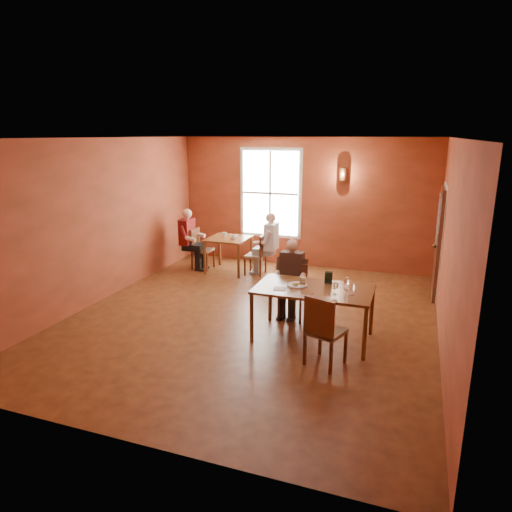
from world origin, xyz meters
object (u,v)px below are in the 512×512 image
(chair_diner_main, at_px, (293,293))
(second_table, at_px, (229,255))
(diner_main, at_px, (292,283))
(chair_diner_maroon, at_px, (203,249))
(chair_empty, at_px, (326,330))
(diner_maroon, at_px, (201,240))
(chair_diner_white, at_px, (255,254))
(main_table, at_px, (313,313))
(diner_white, at_px, (257,245))

(chair_diner_main, relative_size, second_table, 1.04)
(diner_main, bearing_deg, chair_diner_main, -90.00)
(diner_main, relative_size, chair_diner_maroon, 1.35)
(chair_diner_main, height_order, chair_empty, chair_empty)
(chair_empty, relative_size, diner_maroon, 0.74)
(chair_empty, distance_m, diner_maroon, 5.11)
(diner_main, height_order, chair_diner_white, diner_main)
(main_table, bearing_deg, diner_maroon, 139.07)
(diner_main, distance_m, second_table, 3.08)
(second_table, distance_m, chair_diner_white, 0.65)
(chair_diner_maroon, bearing_deg, diner_white, 90.00)
(diner_main, bearing_deg, chair_diner_maroon, -38.98)
(main_table, xyz_separation_m, second_table, (-2.61, 2.85, -0.01))
(second_table, bearing_deg, chair_diner_maroon, 180.00)
(chair_diner_main, xyz_separation_m, chair_empty, (0.85, -1.39, 0.04))
(chair_diner_white, xyz_separation_m, diner_maroon, (-1.33, 0.00, 0.23))
(main_table, bearing_deg, diner_white, 124.06)
(second_table, relative_size, diner_white, 0.66)
(chair_diner_white, relative_size, diner_maroon, 0.67)
(main_table, height_order, chair_diner_white, chair_diner_white)
(diner_white, bearing_deg, chair_diner_maroon, 90.00)
(diner_main, height_order, diner_white, diner_white)
(diner_main, xyz_separation_m, chair_diner_maroon, (-2.76, 2.23, -0.17))
(chair_diner_white, height_order, diner_white, diner_white)
(main_table, bearing_deg, diner_main, 128.88)
(diner_main, distance_m, diner_white, 2.65)
(diner_main, height_order, chair_diner_maroon, diner_main)
(diner_maroon, bearing_deg, second_table, 90.00)
(main_table, height_order, chair_empty, chair_empty)
(chair_diner_main, distance_m, chair_empty, 1.63)
(chair_diner_white, bearing_deg, main_table, -145.53)
(chair_diner_white, bearing_deg, second_table, 90.00)
(second_table, height_order, chair_diner_maroon, chair_diner_maroon)
(chair_diner_main, xyz_separation_m, chair_diner_maroon, (-2.76, 2.20, 0.01))
(diner_white, height_order, chair_diner_maroon, diner_white)
(chair_diner_main, xyz_separation_m, chair_diner_white, (-1.46, 2.20, -0.01))
(second_table, xyz_separation_m, chair_diner_maroon, (-0.65, 0.00, 0.08))
(chair_diner_main, xyz_separation_m, diner_maroon, (-2.79, 2.20, 0.22))
(chair_diner_main, height_order, diner_main, diner_main)
(second_table, distance_m, diner_maroon, 0.74)
(diner_main, relative_size, chair_empty, 1.28)
(diner_white, xyz_separation_m, chair_diner_maroon, (-1.33, 0.00, -0.20))
(chair_diner_main, bearing_deg, chair_diner_white, -56.49)
(diner_main, distance_m, chair_empty, 1.61)
(diner_maroon, bearing_deg, chair_diner_main, 51.70)
(main_table, xyz_separation_m, diner_main, (-0.50, 0.62, 0.23))
(chair_empty, distance_m, second_table, 4.65)
(second_table, distance_m, diner_white, 0.74)
(chair_empty, distance_m, diner_white, 4.26)
(chair_diner_main, distance_m, diner_main, 0.18)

